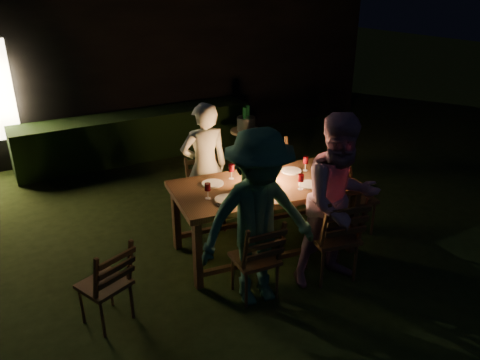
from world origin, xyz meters
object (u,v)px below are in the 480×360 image
bottle_bucket_a (245,122)px  bottle_table (245,176)px  dining_table (265,191)px  chair_far_left (207,207)px  person_opp_left (258,220)px  person_opp_right (340,202)px  chair_end (352,209)px  bottle_bucket_b (248,120)px  person_house_side (205,167)px  lantern (267,169)px  chair_spare (107,297)px  chair_far_right (277,193)px  side_table (246,135)px  ice_bucket (246,124)px  chair_near_right (332,251)px  chair_near_left (255,272)px

bottle_bucket_a → bottle_table: bearing=-120.7°
dining_table → bottle_table: (-0.25, 0.03, 0.23)m
chair_far_left → person_opp_left: person_opp_left is taller
chair_far_left → person_opp_right: (0.67, -1.70, 0.64)m
chair_end → bottle_table: bottle_table is taller
person_opp_left → bottle_bucket_b: size_ratio=5.64×
person_house_side → lantern: size_ratio=4.73×
chair_spare → chair_far_right: bearing=-0.3°
chair_end → person_opp_left: 1.96m
lantern → person_opp_right: bearing=-73.3°
bottle_bucket_b → bottle_bucket_a: bearing=-141.3°
chair_end → person_opp_left: size_ratio=0.57×
side_table → ice_bucket: (0.00, 0.00, 0.19)m
chair_near_right → lantern: (-0.28, 0.87, 0.70)m
person_opp_left → bottle_table: person_opp_left is taller
chair_far_left → person_opp_right: 1.93m
chair_near_left → bottle_bucket_a: bearing=66.3°
chair_far_left → bottle_bucket_a: bottle_bucket_a is taller
person_house_side → lantern: (0.39, -0.83, 0.19)m
bottle_table → person_house_side: bearing=95.7°
chair_far_right → side_table: bearing=-96.3°
person_house_side → chair_near_right: bearing=119.4°
bottle_table → bottle_bucket_b: bearing=58.4°
chair_spare → person_opp_left: bearing=-38.0°
person_house_side → side_table: bearing=-127.6°
chair_far_right → chair_near_left: bearing=58.9°
chair_end → side_table: size_ratio=1.46×
chair_spare → person_opp_left: size_ratio=0.50×
chair_near_left → side_table: size_ratio=1.34×
chair_near_right → chair_far_left: 1.78m
chair_end → lantern: lantern is taller
bottle_bucket_a → bottle_bucket_b: same height
chair_far_right → person_opp_left: bearing=59.7°
person_opp_left → bottle_bucket_b: person_opp_left is taller
person_opp_right → side_table: size_ratio=2.63×
dining_table → lantern: size_ratio=6.27×
ice_bucket → chair_far_right: bearing=-106.1°
person_opp_left → side_table: (1.68, 3.04, -0.28)m
chair_far_right → bottle_bucket_a: bearing=-95.0°
chair_near_left → side_table: bearing=65.9°
bottle_bucket_a → bottle_bucket_b: (0.10, 0.08, 0.00)m
chair_near_left → bottle_bucket_b: bottle_bucket_b is taller
person_opp_right → ice_bucket: 3.27m
chair_near_right → side_table: chair_near_right is taller
dining_table → lantern: (0.06, 0.04, 0.24)m
chair_far_left → person_opp_left: (-0.22, -1.57, 0.61)m
person_opp_right → bottle_bucket_a: (0.74, 3.13, -0.06)m
dining_table → bottle_bucket_b: bearing=71.4°
person_opp_right → lantern: bearing=114.7°
lantern → bottle_bucket_b: 2.55m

